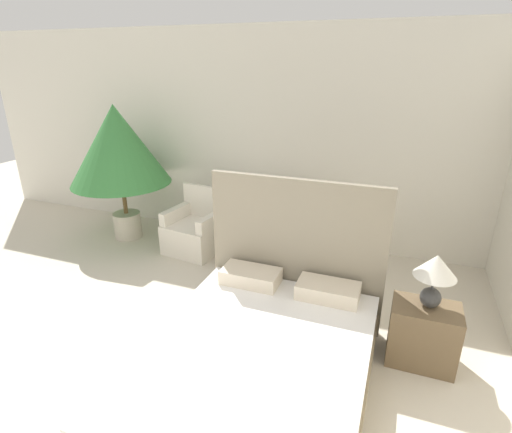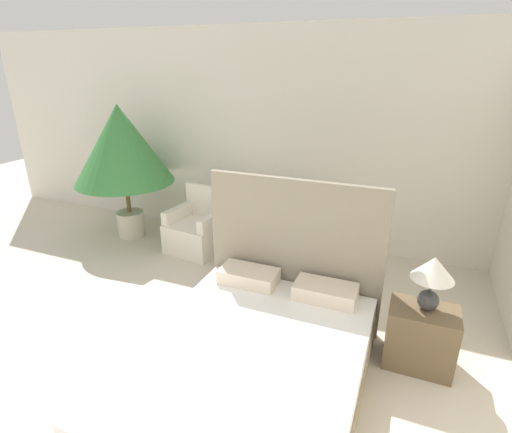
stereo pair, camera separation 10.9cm
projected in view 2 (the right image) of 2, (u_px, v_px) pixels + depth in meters
The scene contains 7 objects.
wall_back at pixel (278, 139), 5.44m from camera, with size 10.00×0.06×2.90m.
bed at pixel (254, 357), 3.14m from camera, with size 1.70×2.21×1.46m.
armchair_near_window_left at pixel (197, 232), 5.45m from camera, with size 0.77×0.72×0.86m.
armchair_near_window_right at pixel (263, 243), 5.11m from camera, with size 0.71×0.66×0.86m.
potted_palm at pixel (122, 146), 5.52m from camera, with size 1.38×1.38×1.92m.
nightstand at pixel (420, 337), 3.36m from camera, with size 0.55×0.38×0.55m.
table_lamp at pixel (433, 274), 3.16m from camera, with size 0.34×0.34×0.47m.
Camera 2 is at (1.77, -1.05, 2.44)m, focal length 28.00 mm.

